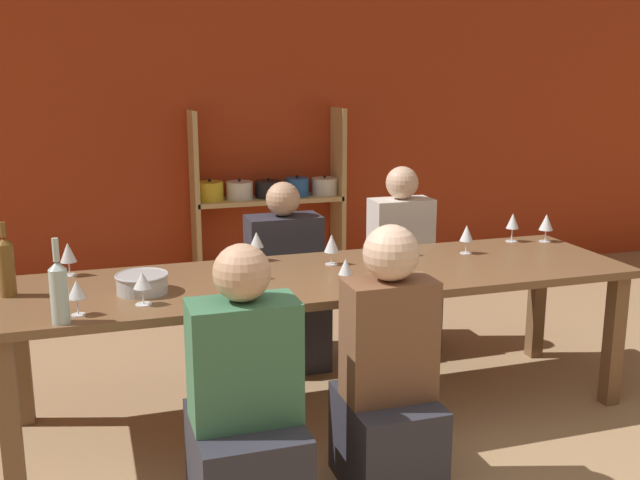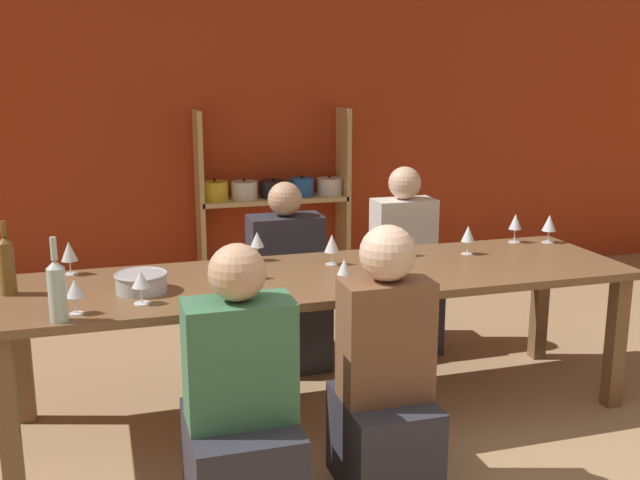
# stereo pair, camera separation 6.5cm
# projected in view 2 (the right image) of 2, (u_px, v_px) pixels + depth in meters

# --- Properties ---
(wall_back_red) EXTENTS (8.80, 0.06, 2.70)m
(wall_back_red) POSITION_uv_depth(u_px,v_px,m) (234.00, 120.00, 5.85)
(wall_back_red) COLOR #B23819
(wall_back_red) RESTS_ON ground_plane
(shelf_unit) EXTENTS (1.19, 0.30, 1.44)m
(shelf_unit) POSITION_uv_depth(u_px,v_px,m) (273.00, 223.00, 5.91)
(shelf_unit) COLOR tan
(shelf_unit) RESTS_ON ground_plane
(dining_table) EXTENTS (3.11, 0.87, 0.75)m
(dining_table) POSITION_uv_depth(u_px,v_px,m) (326.00, 288.00, 3.74)
(dining_table) COLOR brown
(dining_table) RESTS_ON ground_plane
(mixing_bowl) EXTENTS (0.24, 0.24, 0.09)m
(mixing_bowl) POSITION_uv_depth(u_px,v_px,m) (141.00, 281.00, 3.42)
(mixing_bowl) COLOR #B7BABC
(mixing_bowl) RESTS_ON dining_table
(wine_bottle_green) EXTENTS (0.07, 0.07, 0.35)m
(wine_bottle_green) POSITION_uv_depth(u_px,v_px,m) (57.00, 289.00, 3.00)
(wine_bottle_green) COLOR #B2C6C1
(wine_bottle_green) RESTS_ON dining_table
(wine_bottle_dark) EXTENTS (0.07, 0.07, 0.34)m
(wine_bottle_dark) POSITION_uv_depth(u_px,v_px,m) (7.00, 264.00, 3.36)
(wine_bottle_dark) COLOR brown
(wine_bottle_dark) RESTS_ON dining_table
(wine_glass_empty_a) EXTENTS (0.07, 0.07, 0.14)m
(wine_glass_empty_a) POSITION_uv_depth(u_px,v_px,m) (344.00, 267.00, 3.47)
(wine_glass_empty_a) COLOR white
(wine_glass_empty_a) RESTS_ON dining_table
(wine_glass_red_a) EXTENTS (0.08, 0.08, 0.17)m
(wine_glass_red_a) POSITION_uv_depth(u_px,v_px,m) (69.00, 252.00, 3.69)
(wine_glass_red_a) COLOR white
(wine_glass_red_a) RESTS_ON dining_table
(wine_glass_white_a) EXTENTS (0.08, 0.08, 0.16)m
(wine_glass_white_a) POSITION_uv_depth(u_px,v_px,m) (332.00, 244.00, 3.87)
(wine_glass_white_a) COLOR white
(wine_glass_white_a) RESTS_ON dining_table
(wine_glass_red_b) EXTENTS (0.07, 0.07, 0.15)m
(wine_glass_red_b) POSITION_uv_depth(u_px,v_px,m) (405.00, 237.00, 4.05)
(wine_glass_red_b) COLOR white
(wine_glass_red_b) RESTS_ON dining_table
(wine_glass_empty_b) EXTENTS (0.08, 0.08, 0.17)m
(wine_glass_empty_b) POSITION_uv_depth(u_px,v_px,m) (246.00, 254.00, 3.61)
(wine_glass_empty_b) COLOR white
(wine_glass_empty_b) RESTS_ON dining_table
(wine_glass_red_c) EXTENTS (0.08, 0.08, 0.15)m
(wine_glass_red_c) POSITION_uv_depth(u_px,v_px,m) (141.00, 281.00, 3.23)
(wine_glass_red_c) COLOR white
(wine_glass_red_c) RESTS_ON dining_table
(wine_glass_empty_c) EXTENTS (0.08, 0.08, 0.16)m
(wine_glass_empty_c) POSITION_uv_depth(u_px,v_px,m) (257.00, 240.00, 3.96)
(wine_glass_empty_c) COLOR white
(wine_glass_empty_c) RESTS_ON dining_table
(wine_glass_empty_d) EXTENTS (0.08, 0.08, 0.15)m
(wine_glass_empty_d) POSITION_uv_depth(u_px,v_px,m) (75.00, 289.00, 3.10)
(wine_glass_empty_d) COLOR white
(wine_glass_empty_d) RESTS_ON dining_table
(wine_glass_red_d) EXTENTS (0.07, 0.07, 0.17)m
(wine_glass_red_d) POSITION_uv_depth(u_px,v_px,m) (515.00, 223.00, 4.36)
(wine_glass_red_d) COLOR white
(wine_glass_red_d) RESTS_ON dining_table
(wine_glass_red_e) EXTENTS (0.07, 0.07, 0.16)m
(wine_glass_red_e) POSITION_uv_depth(u_px,v_px,m) (468.00, 235.00, 4.09)
(wine_glass_red_e) COLOR white
(wine_glass_red_e) RESTS_ON dining_table
(wine_glass_empty_e) EXTENTS (0.08, 0.08, 0.17)m
(wine_glass_empty_e) POSITION_uv_depth(u_px,v_px,m) (549.00, 224.00, 4.36)
(wine_glass_empty_e) COLOR white
(wine_glass_empty_e) RESTS_ON dining_table
(person_near_a) EXTENTS (0.41, 0.52, 1.12)m
(person_near_a) POSITION_uv_depth(u_px,v_px,m) (241.00, 423.00, 2.90)
(person_near_a) COLOR #2D2D38
(person_near_a) RESTS_ON ground_plane
(person_far_a) EXTENTS (0.38, 0.48, 1.16)m
(person_far_a) POSITION_uv_depth(u_px,v_px,m) (402.00, 282.00, 4.74)
(person_far_a) COLOR #2D2D38
(person_far_a) RESTS_ON ground_plane
(person_near_b) EXTENTS (0.37, 0.46, 1.15)m
(person_near_b) POSITION_uv_depth(u_px,v_px,m) (385.00, 392.00, 3.11)
(person_near_b) COLOR #2D2D38
(person_near_b) RESTS_ON ground_plane
(person_far_b) EXTENTS (0.43, 0.54, 1.10)m
(person_far_b) POSITION_uv_depth(u_px,v_px,m) (286.00, 298.00, 4.50)
(person_far_b) COLOR #2D2D38
(person_far_b) RESTS_ON ground_plane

